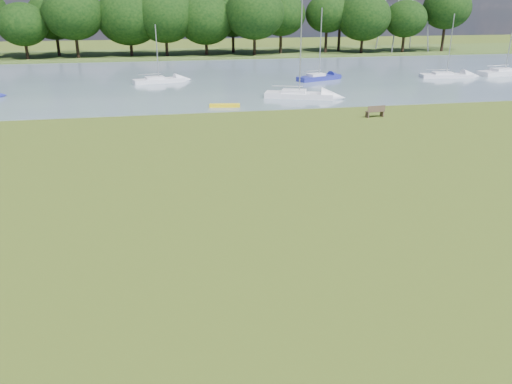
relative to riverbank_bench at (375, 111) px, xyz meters
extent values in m
plane|color=#54611F|center=(-13.83, -17.70, -0.50)|extent=(220.00, 220.00, 0.00)
cube|color=slate|center=(-13.83, 24.30, -0.50)|extent=(220.00, 40.00, 0.10)
cube|color=#4C6626|center=(-13.83, 54.30, -0.50)|extent=(220.00, 20.00, 0.40)
cube|color=brown|center=(-0.70, -0.01, -0.25)|extent=(0.14, 0.49, 0.49)
cube|color=brown|center=(0.68, 0.15, -0.25)|extent=(0.14, 0.49, 0.49)
cube|color=brown|center=(-0.01, 0.07, -0.01)|extent=(1.65, 0.67, 0.05)
cube|color=brown|center=(0.02, -0.14, 0.25)|extent=(1.59, 0.25, 0.48)
cube|color=yellow|center=(-11.71, 6.30, -0.31)|extent=(2.81, 1.07, 0.27)
cylinder|color=black|center=(-36.83, 50.30, 1.74)|extent=(0.53, 0.53, 4.06)
ellipsoid|color=black|center=(-36.83, 50.30, 6.70)|extent=(7.45, 7.45, 6.33)
cylinder|color=black|center=(-29.83, 50.30, 1.89)|extent=(0.53, 0.53, 4.37)
ellipsoid|color=black|center=(-29.83, 50.30, 7.23)|extent=(8.52, 8.52, 7.24)
cylinder|color=black|center=(-22.83, 50.30, 1.43)|extent=(0.53, 0.53, 3.45)
ellipsoid|color=black|center=(-22.83, 50.30, 5.65)|extent=(9.58, 9.58, 8.14)
cylinder|color=black|center=(-15.83, 50.30, 1.58)|extent=(0.53, 0.53, 3.76)
ellipsoid|color=black|center=(-15.83, 50.30, 6.17)|extent=(7.45, 7.45, 6.33)
cylinder|color=black|center=(-8.83, 50.30, 1.74)|extent=(0.53, 0.53, 4.06)
ellipsoid|color=black|center=(-8.83, 50.30, 6.70)|extent=(8.52, 8.52, 7.24)
cylinder|color=black|center=(-1.83, 50.30, 1.89)|extent=(0.53, 0.53, 4.37)
ellipsoid|color=black|center=(-1.83, 50.30, 7.23)|extent=(9.58, 9.58, 8.14)
cylinder|color=black|center=(5.17, 50.30, 1.43)|extent=(0.53, 0.53, 3.45)
ellipsoid|color=black|center=(5.17, 50.30, 5.65)|extent=(7.45, 7.45, 6.33)
cylinder|color=black|center=(12.17, 50.30, 1.58)|extent=(0.53, 0.53, 3.76)
ellipsoid|color=black|center=(12.17, 50.30, 6.17)|extent=(8.52, 8.52, 7.24)
cylinder|color=black|center=(19.17, 50.30, 1.74)|extent=(0.53, 0.53, 4.06)
ellipsoid|color=black|center=(19.17, 50.30, 6.70)|extent=(9.58, 9.58, 8.14)
cylinder|color=black|center=(26.17, 50.30, 1.89)|extent=(0.53, 0.53, 4.37)
ellipsoid|color=black|center=(26.17, 50.30, 7.23)|extent=(7.45, 7.45, 6.33)
cylinder|color=black|center=(33.17, 50.30, 1.43)|extent=(0.53, 0.53, 3.45)
ellipsoid|color=black|center=(33.17, 50.30, 5.65)|extent=(8.52, 8.52, 7.24)
cube|color=white|center=(26.54, 20.10, -0.05)|extent=(7.71, 3.20, 0.79)
cube|color=white|center=(25.95, 20.01, 0.42)|extent=(2.84, 2.02, 0.51)
cylinder|color=#A5A8AD|center=(26.54, 20.10, 4.40)|extent=(0.13, 0.13, 8.56)
cube|color=white|center=(17.81, 19.35, -0.13)|extent=(6.56, 2.59, 0.62)
cube|color=white|center=(17.31, 19.41, 0.24)|extent=(2.40, 1.68, 0.40)
cylinder|color=#A5A8AD|center=(17.81, 19.35, 3.53)|extent=(0.11, 0.11, 7.06)
cube|color=white|center=(-17.40, 21.85, -0.11)|extent=(6.10, 3.05, 0.66)
cube|color=white|center=(-17.85, 21.74, 0.29)|extent=(2.31, 1.76, 0.43)
cylinder|color=#A5A8AD|center=(-17.40, 21.85, 3.03)|extent=(0.11, 0.11, 6.00)
cube|color=navy|center=(1.56, 20.25, -0.07)|extent=(5.89, 3.67, 0.75)
cube|color=white|center=(1.14, 20.08, 0.38)|extent=(2.33, 1.93, 0.48)
cylinder|color=#A5A8AD|center=(1.56, 20.25, 3.92)|extent=(0.13, 0.13, 7.67)
cube|color=white|center=(-3.89, 9.43, -0.09)|extent=(6.94, 4.19, 0.70)
cube|color=white|center=(-4.39, 9.63, 0.33)|extent=(2.73, 2.23, 0.45)
cylinder|color=#A5A8AD|center=(-3.89, 9.43, 4.51)|extent=(0.12, 0.12, 8.92)
camera|label=1|loc=(-17.36, -38.19, 8.58)|focal=35.00mm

